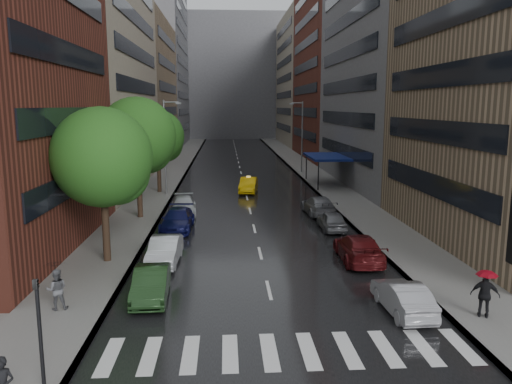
# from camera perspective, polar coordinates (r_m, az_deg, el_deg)

# --- Properties ---
(ground) EXTENTS (220.00, 220.00, 0.00)m
(ground) POSITION_cam_1_polar(r_m,az_deg,el_deg) (20.44, 2.49, -15.15)
(ground) COLOR gray
(ground) RESTS_ON ground
(road) EXTENTS (14.00, 140.00, 0.01)m
(road) POSITION_cam_1_polar(r_m,az_deg,el_deg) (68.98, -1.84, 2.67)
(road) COLOR black
(road) RESTS_ON ground
(sidewalk_left) EXTENTS (4.00, 140.00, 0.15)m
(sidewalk_left) POSITION_cam_1_polar(r_m,az_deg,el_deg) (69.30, -9.30, 2.63)
(sidewalk_left) COLOR gray
(sidewalk_left) RESTS_ON ground
(sidewalk_right) EXTENTS (4.00, 140.00, 0.15)m
(sidewalk_right) POSITION_cam_1_polar(r_m,az_deg,el_deg) (69.82, 5.58, 2.77)
(sidewalk_right) COLOR gray
(sidewalk_right) RESTS_ON ground
(crosswalk) EXTENTS (13.15, 2.80, 0.01)m
(crosswalk) POSITION_cam_1_polar(r_m,az_deg,el_deg) (18.67, 3.80, -17.68)
(crosswalk) COLOR silver
(crosswalk) RESTS_ON ground
(buildings_left) EXTENTS (8.00, 108.00, 38.00)m
(buildings_left) POSITION_cam_1_polar(r_m,az_deg,el_deg) (78.64, -13.49, 14.96)
(buildings_left) COLOR maroon
(buildings_left) RESTS_ON ground
(buildings_right) EXTENTS (8.05, 109.10, 36.00)m
(buildings_right) POSITION_cam_1_polar(r_m,az_deg,el_deg) (77.28, 9.50, 14.48)
(buildings_right) COLOR #937A5B
(buildings_right) RESTS_ON ground
(building_far) EXTENTS (40.00, 14.00, 32.00)m
(building_far) POSITION_cam_1_polar(r_m,az_deg,el_deg) (136.63, -2.74, 12.94)
(building_far) COLOR slate
(building_far) RESTS_ON ground
(tree_near) EXTENTS (5.40, 5.40, 8.61)m
(tree_near) POSITION_cam_1_polar(r_m,az_deg,el_deg) (28.02, -17.18, 3.79)
(tree_near) COLOR #382619
(tree_near) RESTS_ON ground
(tree_mid) EXTENTS (5.84, 5.84, 9.31)m
(tree_mid) POSITION_cam_1_polar(r_m,az_deg,el_deg) (38.73, -13.42, 6.24)
(tree_mid) COLOR #382619
(tree_mid) RESTS_ON ground
(tree_far) EXTENTS (5.18, 5.18, 8.26)m
(tree_far) POSITION_cam_1_polar(r_m,az_deg,el_deg) (50.08, -11.16, 6.26)
(tree_far) COLOR #382619
(tree_far) RESTS_ON ground
(taxi) EXTENTS (2.21, 4.80, 1.52)m
(taxi) POSITION_cam_1_polar(r_m,az_deg,el_deg) (50.08, -0.87, 0.81)
(taxi) COLOR yellow
(taxi) RESTS_ON ground
(parked_cars_left) EXTENTS (2.32, 22.59, 1.48)m
(parked_cars_left) POSITION_cam_1_polar(r_m,az_deg,el_deg) (32.90, -9.39, -4.20)
(parked_cars_left) COLOR #183216
(parked_cars_left) RESTS_ON ground
(parked_cars_right) EXTENTS (2.35, 23.99, 1.53)m
(parked_cars_right) POSITION_cam_1_polar(r_m,az_deg,el_deg) (32.34, 9.83, -4.44)
(parked_cars_right) COLOR gray
(parked_cars_right) RESTS_ON ground
(ped_black_umbrella) EXTENTS (0.99, 0.98, 2.09)m
(ped_black_umbrella) POSITION_cam_1_polar(r_m,az_deg,el_deg) (22.77, -21.87, -9.47)
(ped_black_umbrella) COLOR #54555A
(ped_black_umbrella) RESTS_ON sidewalk_left
(ped_red_umbrella) EXTENTS (1.20, 0.91, 2.01)m
(ped_red_umbrella) POSITION_cam_1_polar(r_m,az_deg,el_deg) (22.46, 24.76, -10.07)
(ped_red_umbrella) COLOR black
(ped_red_umbrella) RESTS_ON sidewalk_right
(traffic_light) EXTENTS (0.18, 0.15, 3.45)m
(traffic_light) POSITION_cam_1_polar(r_m,az_deg,el_deg) (16.70, -23.53, -13.57)
(traffic_light) COLOR black
(traffic_light) RESTS_ON sidewalk_left
(street_lamp_left) EXTENTS (1.74, 0.22, 9.00)m
(street_lamp_left) POSITION_cam_1_polar(r_m,az_deg,el_deg) (48.90, -10.28, 5.30)
(street_lamp_left) COLOR gray
(street_lamp_left) RESTS_ON sidewalk_left
(street_lamp_right) EXTENTS (1.74, 0.22, 9.00)m
(street_lamp_right) POSITION_cam_1_polar(r_m,az_deg,el_deg) (64.26, 5.22, 6.47)
(street_lamp_right) COLOR gray
(street_lamp_right) RESTS_ON sidewalk_right
(awning) EXTENTS (4.00, 8.00, 3.12)m
(awning) POSITION_cam_1_polar(r_m,az_deg,el_deg) (54.81, 8.07, 4.00)
(awning) COLOR navy
(awning) RESTS_ON sidewalk_right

